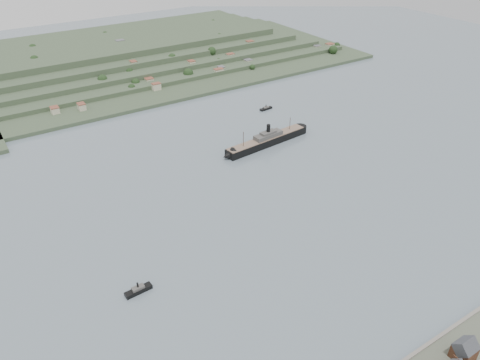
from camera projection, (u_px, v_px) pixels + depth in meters
ground at (242, 219)px, 346.00m from camera, size 1400.00×1400.00×0.00m
gabled_building at (465, 350)px, 237.19m from camera, size 10.40×10.18×14.09m
far_peninsula at (101, 61)px, 633.82m from camera, size 760.00×309.00×30.00m
steamship at (264, 141)px, 445.19m from camera, size 102.80×20.74×24.66m
tugboat at (138, 290)px, 281.94m from camera, size 17.10×5.44×7.60m
ferry_east at (266, 108)px, 521.22m from camera, size 15.71×5.66×5.77m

